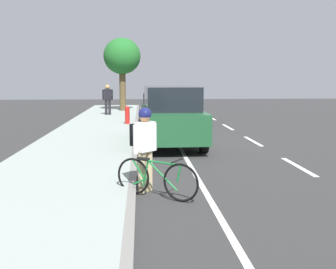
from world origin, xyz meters
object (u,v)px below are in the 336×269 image
at_px(parked_suv_green_second, 171,115).
at_px(pedestrian_on_phone, 108,98).
at_px(fire_hydrant, 127,115).
at_px(parked_sedan_grey_nearest, 159,107).
at_px(street_tree_near_cyclist, 122,57).
at_px(cyclist_with_backpack, 144,141).
at_px(bicycle_at_curb, 156,178).

height_order(parked_suv_green_second, pedestrian_on_phone, parked_suv_green_second).
distance_m(pedestrian_on_phone, fire_hydrant, 4.96).
height_order(parked_sedan_grey_nearest, street_tree_near_cyclist, street_tree_near_cyclist).
bearing_deg(parked_suv_green_second, cyclist_with_backpack, 80.21).
height_order(pedestrian_on_phone, fire_hydrant, pedestrian_on_phone).
height_order(cyclist_with_backpack, street_tree_near_cyclist, street_tree_near_cyclist).
relative_size(cyclist_with_backpack, street_tree_near_cyclist, 0.36).
distance_m(street_tree_near_cyclist, pedestrian_on_phone, 3.97).
bearing_deg(fire_hydrant, pedestrian_on_phone, -75.00).
xyz_separation_m(parked_sedan_grey_nearest, fire_hydrant, (1.57, 1.88, -0.20)).
xyz_separation_m(parked_sedan_grey_nearest, pedestrian_on_phone, (2.85, -2.88, 0.38)).
height_order(street_tree_near_cyclist, pedestrian_on_phone, street_tree_near_cyclist).
xyz_separation_m(parked_sedan_grey_nearest, parked_suv_green_second, (-0.06, 7.28, 0.27)).
relative_size(parked_sedan_grey_nearest, cyclist_with_backpack, 2.63).
relative_size(street_tree_near_cyclist, pedestrian_on_phone, 2.68).
height_order(parked_sedan_grey_nearest, pedestrian_on_phone, pedestrian_on_phone).
height_order(parked_suv_green_second, cyclist_with_backpack, parked_suv_green_second).
xyz_separation_m(bicycle_at_curb, cyclist_with_backpack, (0.22, -0.47, 0.65)).
bearing_deg(bicycle_at_curb, pedestrian_on_phone, -82.35).
relative_size(parked_sedan_grey_nearest, parked_suv_green_second, 0.94).
xyz_separation_m(parked_sedan_grey_nearest, bicycle_at_curb, (0.68, 13.29, -0.37)).
relative_size(parked_suv_green_second, fire_hydrant, 5.64).
xyz_separation_m(bicycle_at_curb, pedestrian_on_phone, (2.17, -16.18, 0.74)).
bearing_deg(cyclist_with_backpack, parked_suv_green_second, -99.79).
height_order(street_tree_near_cyclist, fire_hydrant, street_tree_near_cyclist).
xyz_separation_m(parked_suv_green_second, bicycle_at_curb, (0.74, 6.01, -0.64)).
bearing_deg(parked_suv_green_second, parked_sedan_grey_nearest, -89.53).
bearing_deg(parked_suv_green_second, street_tree_near_cyclist, -80.66).
relative_size(parked_sedan_grey_nearest, fire_hydrant, 5.32).
height_order(parked_suv_green_second, fire_hydrant, parked_suv_green_second).
distance_m(cyclist_with_backpack, pedestrian_on_phone, 15.83).
height_order(bicycle_at_curb, fire_hydrant, fire_hydrant).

